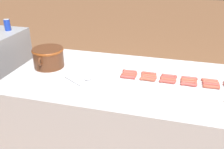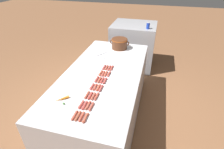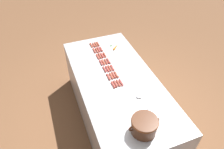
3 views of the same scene
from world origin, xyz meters
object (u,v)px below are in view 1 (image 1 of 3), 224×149
Objects in this scene: hot_dog_12 at (149,77)px; hot_dog_20 at (130,73)px; hot_dog_11 at (168,80)px; hot_dog_23 at (209,80)px; hot_dog_3 at (189,84)px; hot_dog_9 at (211,85)px; hot_dog_5 at (148,79)px; serving_spoon at (83,79)px; hot_dog_4 at (167,82)px; bean_pot at (48,56)px; hot_dog_17 at (189,80)px; hot_dog_27 at (130,71)px; hot_dog_24 at (189,78)px; hot_dog_6 at (128,77)px; hot_dog_26 at (149,73)px; hot_dog_19 at (149,76)px; hot_dog_13 at (129,75)px; hot_dog_2 at (211,87)px; soda_can at (7,25)px; hot_dog_25 at (169,76)px; hot_dog_18 at (168,78)px; hot_dog_10 at (189,82)px; hot_dog_16 at (211,82)px.

hot_dog_20 is (0.04, 0.17, 0.00)m from hot_dog_12.
hot_dog_11 and hot_dog_23 have the same top height.
hot_dog_3 and hot_dog_9 have the same top height.
hot_dog_5 is 0.53m from serving_spoon.
hot_dog_4 is at bearing -79.08° from serving_spoon.
hot_dog_23 is (0.12, -0.16, 0.00)m from hot_dog_3.
hot_dog_4 is 0.38× the size of bean_pot.
hot_dog_17 and hot_dog_27 have the same top height.
hot_dog_24 is 0.38× the size of bean_pot.
hot_dog_17 is at bearing -0.36° from hot_dog_3.
hot_dog_6 is 0.76m from bean_pot.
hot_dog_9 is 1.00× the size of hot_dog_26.
hot_dog_3 is 1.00× the size of hot_dog_5.
serving_spoon is at bearing 111.58° from hot_dog_19.
hot_dog_19 is (0.07, 0.16, 0.00)m from hot_dog_4.
hot_dog_11 and hot_dog_13 have the same top height.
hot_dog_2 is 1.06× the size of soda_can.
hot_dog_4 reaches higher than serving_spoon.
bean_pot reaches higher than hot_dog_25.
hot_dog_18 is at bearing 65.14° from hot_dog_3.
hot_dog_26 is at bearing 88.72° from hot_dog_25.
hot_dog_17 is 0.33m from hot_dog_26.
hot_dog_3 is at bearing 125.42° from hot_dog_23.
hot_dog_27 is (0.04, 0.33, 0.00)m from hot_dog_18.
hot_dog_9 is at bearing -88.81° from hot_dog_10.
hot_dog_27 is (0.11, 0.33, 0.00)m from hot_dog_4.
hot_dog_12 is at bearing 90.16° from hot_dog_11.
hot_dog_13 is 1.00× the size of hot_dog_17.
hot_dog_25 is at bearing 77.70° from hot_dog_17.
hot_dog_19 is (-0.00, 0.49, 0.00)m from hot_dog_16.
hot_dog_12 and hot_dog_25 have the same top height.
hot_dog_20 is at bearing 83.42° from hot_dog_2.
soda_can is (0.40, 1.47, 0.23)m from hot_dog_20.
hot_dog_25 is at bearing 64.30° from hot_dog_10.
hot_dog_18 is (0.07, 0.33, 0.00)m from hot_dog_2.
hot_dog_9 is at bearing -96.15° from hot_dog_27.
hot_dog_2 is at bearing -90.04° from hot_dog_5.
soda_can is at bearing 73.64° from hot_dog_5.
hot_dog_19 is at bearing 76.66° from hot_dog_3.
hot_dog_26 is at bearing 75.37° from hot_dog_18.
hot_dog_4 is 1.00× the size of hot_dog_19.
hot_dog_13 and hot_dog_25 have the same top height.
hot_dog_9 is at bearing -89.64° from hot_dog_12.
hot_dog_25 is at bearing -71.06° from hot_dog_6.
hot_dog_18 is at bearing 91.69° from hot_dog_17.
hot_dog_2 and hot_dog_11 have the same top height.
hot_dog_2 is 1.00× the size of hot_dog_10.
hot_dog_5 and hot_dog_20 have the same top height.
hot_dog_20 and hot_dog_23 have the same top height.
hot_dog_27 is 0.53× the size of serving_spoon.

